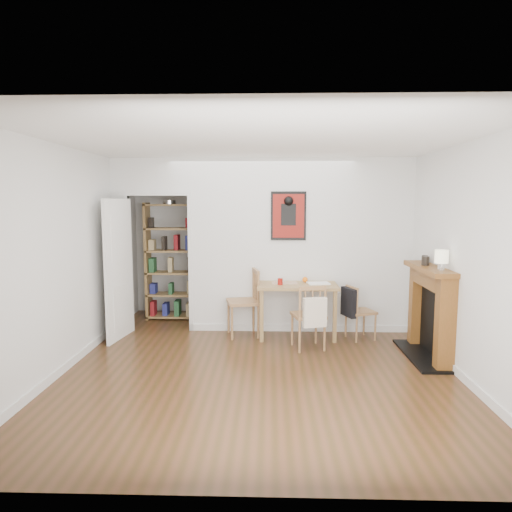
{
  "coord_description": "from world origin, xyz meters",
  "views": [
    {
      "loc": [
        0.12,
        -5.42,
        1.95
      ],
      "look_at": [
        -0.06,
        0.6,
        1.24
      ],
      "focal_mm": 32.0,
      "sensor_mm": 36.0,
      "label": 1
    }
  ],
  "objects_px": {
    "chair_front": "(309,316)",
    "fireplace": "(431,309)",
    "orange_fruit": "(305,280)",
    "mantel_lamp": "(442,258)",
    "chair_right": "(360,311)",
    "notebook": "(318,283)",
    "ceramic_jar_b": "(425,259)",
    "red_glass": "(280,281)",
    "bookshelf": "(171,262)",
    "ceramic_jar_a": "(425,261)",
    "dining_table": "(297,290)",
    "chair_left": "(243,303)"
  },
  "relations": [
    {
      "from": "fireplace",
      "to": "ceramic_jar_a",
      "type": "distance_m",
      "value": 0.61
    },
    {
      "from": "chair_front",
      "to": "orange_fruit",
      "type": "relative_size",
      "value": 11.21
    },
    {
      "from": "notebook",
      "to": "mantel_lamp",
      "type": "bearing_deg",
      "value": -42.99
    },
    {
      "from": "orange_fruit",
      "to": "ceramic_jar_b",
      "type": "xyz_separation_m",
      "value": [
        1.52,
        -0.62,
        0.39
      ]
    },
    {
      "from": "mantel_lamp",
      "to": "ceramic_jar_a",
      "type": "height_order",
      "value": "mantel_lamp"
    },
    {
      "from": "chair_right",
      "to": "mantel_lamp",
      "type": "distance_m",
      "value": 1.59
    },
    {
      "from": "dining_table",
      "to": "orange_fruit",
      "type": "distance_m",
      "value": 0.22
    },
    {
      "from": "chair_front",
      "to": "notebook",
      "type": "distance_m",
      "value": 0.68
    },
    {
      "from": "bookshelf",
      "to": "ceramic_jar_b",
      "type": "bearing_deg",
      "value": -21.88
    },
    {
      "from": "notebook",
      "to": "ceramic_jar_b",
      "type": "height_order",
      "value": "ceramic_jar_b"
    },
    {
      "from": "orange_fruit",
      "to": "dining_table",
      "type": "bearing_deg",
      "value": -135.2
    },
    {
      "from": "orange_fruit",
      "to": "ceramic_jar_a",
      "type": "relative_size",
      "value": 0.68
    },
    {
      "from": "chair_front",
      "to": "chair_left",
      "type": "bearing_deg",
      "value": 147.94
    },
    {
      "from": "orange_fruit",
      "to": "ceramic_jar_b",
      "type": "height_order",
      "value": "ceramic_jar_b"
    },
    {
      "from": "bookshelf",
      "to": "dining_table",
      "type": "bearing_deg",
      "value": -25.54
    },
    {
      "from": "ceramic_jar_a",
      "to": "ceramic_jar_b",
      "type": "relative_size",
      "value": 1.19
    },
    {
      "from": "chair_front",
      "to": "fireplace",
      "type": "relative_size",
      "value": 0.71
    },
    {
      "from": "chair_left",
      "to": "red_glass",
      "type": "distance_m",
      "value": 0.64
    },
    {
      "from": "notebook",
      "to": "chair_left",
      "type": "bearing_deg",
      "value": 179.76
    },
    {
      "from": "orange_fruit",
      "to": "ceramic_jar_b",
      "type": "distance_m",
      "value": 1.69
    },
    {
      "from": "chair_left",
      "to": "chair_front",
      "type": "distance_m",
      "value": 1.07
    },
    {
      "from": "chair_right",
      "to": "ceramic_jar_a",
      "type": "bearing_deg",
      "value": -44.15
    },
    {
      "from": "fireplace",
      "to": "red_glass",
      "type": "height_order",
      "value": "fireplace"
    },
    {
      "from": "dining_table",
      "to": "mantel_lamp",
      "type": "xyz_separation_m",
      "value": [
        1.6,
        -1.21,
        0.62
      ]
    },
    {
      "from": "chair_left",
      "to": "fireplace",
      "type": "height_order",
      "value": "fireplace"
    },
    {
      "from": "ceramic_jar_b",
      "to": "orange_fruit",
      "type": "bearing_deg",
      "value": 157.69
    },
    {
      "from": "fireplace",
      "to": "mantel_lamp",
      "type": "bearing_deg",
      "value": -95.8
    },
    {
      "from": "chair_right",
      "to": "mantel_lamp",
      "type": "xyz_separation_m",
      "value": [
        0.71,
        -1.09,
        0.91
      ]
    },
    {
      "from": "fireplace",
      "to": "red_glass",
      "type": "relative_size",
      "value": 13.42
    },
    {
      "from": "dining_table",
      "to": "fireplace",
      "type": "bearing_deg",
      "value": -27.48
    },
    {
      "from": "bookshelf",
      "to": "red_glass",
      "type": "height_order",
      "value": "bookshelf"
    },
    {
      "from": "fireplace",
      "to": "red_glass",
      "type": "bearing_deg",
      "value": 158.12
    },
    {
      "from": "dining_table",
      "to": "chair_front",
      "type": "distance_m",
      "value": 0.63
    },
    {
      "from": "ceramic_jar_b",
      "to": "fireplace",
      "type": "bearing_deg",
      "value": -91.84
    },
    {
      "from": "dining_table",
      "to": "bookshelf",
      "type": "bearing_deg",
      "value": 154.46
    },
    {
      "from": "fireplace",
      "to": "chair_right",
      "type": "bearing_deg",
      "value": 135.41
    },
    {
      "from": "orange_fruit",
      "to": "mantel_lamp",
      "type": "relative_size",
      "value": 0.33
    },
    {
      "from": "ceramic_jar_a",
      "to": "dining_table",
      "type": "bearing_deg",
      "value": 153.76
    },
    {
      "from": "ceramic_jar_b",
      "to": "chair_right",
      "type": "bearing_deg",
      "value": 152.8
    },
    {
      "from": "chair_right",
      "to": "orange_fruit",
      "type": "distance_m",
      "value": 0.9
    },
    {
      "from": "ceramic_jar_b",
      "to": "chair_left",
      "type": "bearing_deg",
      "value": 168.29
    },
    {
      "from": "dining_table",
      "to": "fireplace",
      "type": "distance_m",
      "value": 1.84
    },
    {
      "from": "chair_front",
      "to": "fireplace",
      "type": "xyz_separation_m",
      "value": [
        1.51,
        -0.28,
        0.17
      ]
    },
    {
      "from": "chair_front",
      "to": "ceramic_jar_a",
      "type": "height_order",
      "value": "ceramic_jar_a"
    },
    {
      "from": "notebook",
      "to": "mantel_lamp",
      "type": "distance_m",
      "value": 1.84
    },
    {
      "from": "chair_front",
      "to": "mantel_lamp",
      "type": "relative_size",
      "value": 3.65
    },
    {
      "from": "mantel_lamp",
      "to": "ceramic_jar_b",
      "type": "height_order",
      "value": "mantel_lamp"
    },
    {
      "from": "red_glass",
      "to": "orange_fruit",
      "type": "height_order",
      "value": "red_glass"
    },
    {
      "from": "fireplace",
      "to": "notebook",
      "type": "relative_size",
      "value": 4.03
    },
    {
      "from": "notebook",
      "to": "mantel_lamp",
      "type": "xyz_separation_m",
      "value": [
        1.29,
        -1.2,
        0.52
      ]
    }
  ]
}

